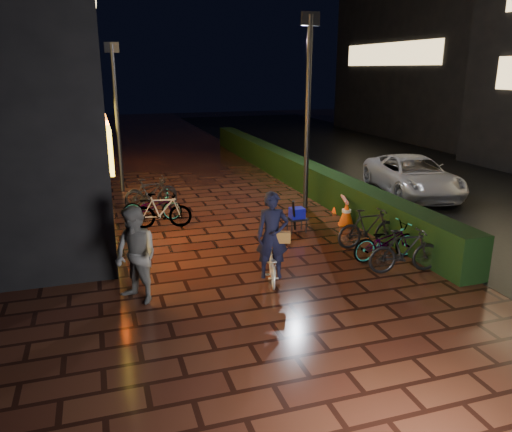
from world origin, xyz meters
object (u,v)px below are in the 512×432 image
object	(u,v)px
van	(413,175)
bystander_person	(136,256)
cart_assembly	(297,215)
traffic_barrier	(343,207)
cyclist	(272,249)

from	to	relation	value
van	bystander_person	bearing A→B (deg)	-140.07
bystander_person	cart_assembly	world-z (taller)	bystander_person
bystander_person	van	distance (m)	11.25
van	traffic_barrier	distance (m)	4.14
bystander_person	cyclist	xyz separation A→B (m)	(2.67, 0.10, -0.21)
bystander_person	traffic_barrier	xyz separation A→B (m)	(6.10, 3.67, -0.57)
cart_assembly	cyclist	bearing A→B (deg)	-120.98
traffic_barrier	cart_assembly	xyz separation A→B (m)	(-1.74, -0.76, 0.15)
bystander_person	traffic_barrier	distance (m)	7.15
van	traffic_barrier	size ratio (longest dim) A/B	2.80
cyclist	traffic_barrier	bearing A→B (deg)	46.14
traffic_barrier	van	bearing A→B (deg)	27.83
bystander_person	traffic_barrier	size ratio (longest dim) A/B	1.10
cart_assembly	traffic_barrier	bearing A→B (deg)	23.51
bystander_person	traffic_barrier	bearing A→B (deg)	83.90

